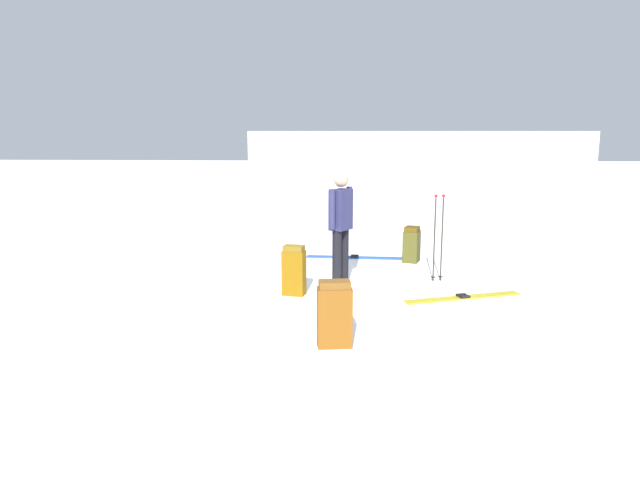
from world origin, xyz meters
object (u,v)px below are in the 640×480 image
Objects in this scene: backpack_bright at (334,314)px; ski_poles_planted_near at (438,233)px; skier_standing at (341,223)px; backpack_large_dark at (294,271)px; ski_pair_far at (355,257)px; backpack_small_spare at (412,245)px; ski_pair_near at (463,297)px.

ski_poles_planted_near is at bearing 62.12° from backpack_bright.
backpack_large_dark is at bearing -139.05° from skier_standing.
backpack_large_dark is 2.35m from ski_poles_planted_near.
ski_pair_far is at bearing 128.58° from ski_poles_planted_near.
backpack_bright is 3.26m from ski_poles_planted_near.
backpack_large_dark is 0.98× the size of backpack_bright.
backpack_bright reaches higher than backpack_small_spare.
skier_standing is 1.26× the size of ski_poles_planted_near.
skier_standing is at bearing 159.94° from ski_pair_near.
backpack_large_dark reaches higher than backpack_small_spare.
ski_pair_far is at bearing 70.49° from backpack_large_dark.
ski_pair_far is 2.81× the size of backpack_small_spare.
skier_standing is 2.06m from ski_pair_near.
ski_poles_planted_near reaches higher than ski_pair_near.
ski_pair_near is 2.34× the size of backpack_bright.
ski_pair_near is at bearing -78.26° from backpack_small_spare.
skier_standing is at bearing 40.95° from backpack_large_dark.
skier_standing is 2.39× the size of backpack_large_dark.
ski_pair_far is 2.49× the size of backpack_large_dark.
ski_poles_planted_near is (2.14, 0.89, 0.40)m from backpack_large_dark.
ski_poles_planted_near is (1.52, 2.87, 0.39)m from backpack_bright.
backpack_bright is (0.62, -1.97, 0.01)m from backpack_large_dark.
backpack_bright reaches higher than ski_pair_near.
backpack_small_spare is at bearing 100.77° from ski_poles_planted_near.
ski_pair_near is at bearing -59.69° from ski_pair_far.
backpack_small_spare reaches higher than ski_pair_near.
backpack_large_dark is at bearing 107.58° from backpack_bright.
ski_pair_near is 2.39× the size of backpack_large_dark.
backpack_bright is at bearing -72.42° from backpack_large_dark.
skier_standing reaches higher than backpack_small_spare.
ski_pair_far is 2.65m from backpack_large_dark.
backpack_small_spare is at bearing 49.81° from backpack_large_dark.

